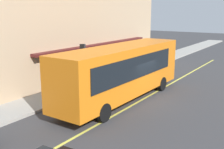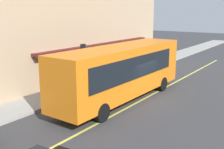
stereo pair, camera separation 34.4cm
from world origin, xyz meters
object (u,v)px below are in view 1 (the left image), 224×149
object	(u,v)px
pedestrian_by_curb	(111,63)
bus	(123,70)
traffic_light	(83,56)
pedestrian_mid_block	(114,67)

from	to	relation	value
pedestrian_by_curb	bus	bearing A→B (deg)	-140.00
bus	pedestrian_by_curb	size ratio (longest dim) A/B	6.78
bus	traffic_light	world-z (taller)	bus
bus	pedestrian_by_curb	world-z (taller)	bus
traffic_light	pedestrian_by_curb	distance (m)	5.31
bus	pedestrian_by_curb	bearing A→B (deg)	40.00
pedestrian_mid_block	pedestrian_by_curb	xyz separation A→B (m)	(1.49, 1.34, -0.01)
pedestrian_mid_block	pedestrian_by_curb	size ratio (longest dim) A/B	1.01
traffic_light	pedestrian_mid_block	size ratio (longest dim) A/B	1.92
traffic_light	pedestrian_mid_block	xyz separation A→B (m)	(3.53, -0.30, -1.39)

